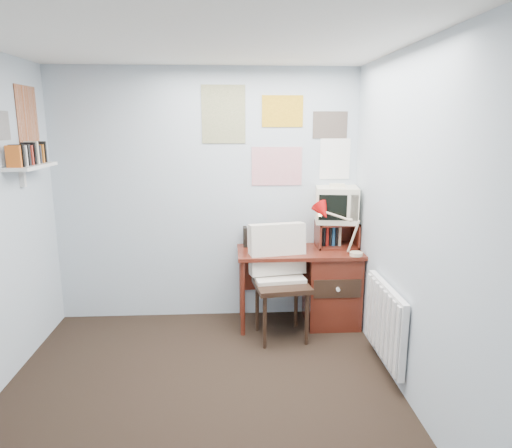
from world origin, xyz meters
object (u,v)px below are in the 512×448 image
at_px(desk, 326,284).
at_px(desk_lamp, 357,233).
at_px(desk_chair, 281,285).
at_px(crt_tv, 336,203).
at_px(tv_riser, 337,234).
at_px(radiator, 385,322).
at_px(wall_shelf, 31,166).

distance_m(desk, desk_lamp, 0.66).
bearing_deg(desk_chair, crt_tv, 29.24).
bearing_deg(desk, desk_chair, -147.37).
bearing_deg(tv_riser, radiator, -80.72).
height_order(desk_lamp, tv_riser, desk_lamp).
height_order(desk, desk_chair, desk_chair).
bearing_deg(desk, radiator, -72.76).
bearing_deg(desk, tv_riser, 42.96).
distance_m(desk, radiator, 0.97).
distance_m(tv_riser, wall_shelf, 2.83).
relative_size(desk_chair, radiator, 1.28).
bearing_deg(wall_shelf, tv_riser, 10.32).
distance_m(desk_lamp, tv_riser, 0.36).
xyz_separation_m(desk, desk_chair, (-0.48, -0.30, 0.11)).
distance_m(desk, desk_chair, 0.58).
bearing_deg(radiator, desk_lamp, 94.65).
bearing_deg(desk_chair, radiator, -46.67).
xyz_separation_m(desk_chair, radiator, (0.76, -0.62, -0.09)).
height_order(desk, desk_lamp, desk_lamp).
bearing_deg(crt_tv, radiator, -71.79).
height_order(desk_chair, radiator, desk_chair).
height_order(desk, radiator, desk).
height_order(radiator, wall_shelf, wall_shelf).
bearing_deg(wall_shelf, radiator, -10.89).
xyz_separation_m(tv_riser, crt_tv, (-0.01, 0.02, 0.32)).
distance_m(desk_chair, wall_shelf, 2.37).
bearing_deg(crt_tv, desk, -121.30).
height_order(desk_lamp, wall_shelf, wall_shelf).
distance_m(desk_chair, desk_lamp, 0.85).
relative_size(desk, radiator, 1.50).
xyz_separation_m(desk, tv_riser, (0.12, 0.11, 0.48)).
relative_size(desk, wall_shelf, 1.94).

